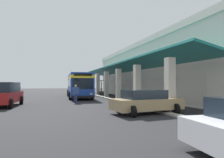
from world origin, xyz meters
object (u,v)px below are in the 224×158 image
object	(u,v)px
parked_sedan_tan	(146,101)
potted_palm	(101,91)
parked_sedan_green	(13,92)
pedestrian	(76,93)
parked_suv_red	(4,94)
transit_bus	(79,84)

from	to	relation	value
parked_sedan_tan	potted_palm	bearing A→B (deg)	173.23
parked_sedan_green	pedestrian	world-z (taller)	pedestrian
parked_suv_red	pedestrian	world-z (taller)	parked_suv_red
parked_suv_red	pedestrian	xyz separation A→B (m)	(-1.14, 5.94, -0.03)
transit_bus	parked_sedan_green	size ratio (longest dim) A/B	2.56
parked_suv_red	parked_sedan_tan	distance (m)	11.63
parked_suv_red	parked_sedan_tan	world-z (taller)	parked_suv_red
parked_suv_red	potted_palm	distance (m)	18.96
pedestrian	parked_sedan_tan	bearing A→B (deg)	22.43
potted_palm	transit_bus	bearing A→B (deg)	-37.54
parked_suv_red	parked_sedan_tan	size ratio (longest dim) A/B	1.09
transit_bus	pedestrian	bearing A→B (deg)	-9.83
potted_palm	pedestrian	bearing A→B (deg)	-23.52
transit_bus	pedestrian	xyz separation A→B (m)	(7.64, -1.32, -0.86)
parked_sedan_green	parked_suv_red	world-z (taller)	parked_suv_red
parked_sedan_green	parked_sedan_tan	bearing A→B (deg)	28.66
pedestrian	parked_suv_red	bearing A→B (deg)	-79.18
parked_sedan_green	parked_sedan_tan	xyz separation A→B (m)	(19.38, 10.60, 0.00)
parked_sedan_green	pedestrian	size ratio (longest dim) A/B	2.53
transit_bus	parked_sedan_green	xyz separation A→B (m)	(-3.63, -8.57, -1.10)
transit_bus	parked_suv_red	world-z (taller)	transit_bus
potted_palm	parked_suv_red	bearing A→B (deg)	-38.80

